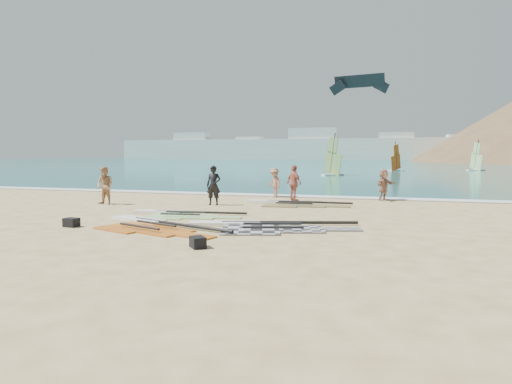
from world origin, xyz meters
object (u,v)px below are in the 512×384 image
(rig_orange, at_px, (288,203))
(gear_bag_far, at_px, (198,242))
(rig_red, at_px, (149,225))
(gear_bag_near, at_px, (71,222))
(rig_green, at_px, (176,214))
(person_wetsuit, at_px, (214,185))
(beachgoer_mid, at_px, (274,183))
(beachgoer_back, at_px, (294,183))
(beachgoer_right, at_px, (384,185))
(beachgoer_left, at_px, (105,186))
(rig_grey, at_px, (259,226))

(rig_orange, relative_size, gear_bag_far, 10.69)
(rig_red, relative_size, gear_bag_near, 11.45)
(rig_green, height_order, gear_bag_far, gear_bag_far)
(rig_orange, relative_size, person_wetsuit, 2.74)
(person_wetsuit, height_order, beachgoer_mid, person_wetsuit)
(rig_orange, bearing_deg, gear_bag_near, -126.15)
(rig_orange, xyz_separation_m, person_wetsuit, (-3.54, -1.32, 0.95))
(gear_bag_near, height_order, gear_bag_far, gear_bag_near)
(gear_bag_near, distance_m, beachgoer_back, 11.83)
(gear_bag_near, xyz_separation_m, beachgoer_right, (10.71, 11.97, 0.71))
(rig_orange, relative_size, beachgoer_right, 3.15)
(rig_green, relative_size, beachgoer_right, 2.89)
(person_wetsuit, xyz_separation_m, beachgoer_left, (-5.43, -1.31, -0.03))
(beachgoer_left, height_order, beachgoer_mid, beachgoer_left)
(rig_green, height_order, rig_orange, rig_orange)
(gear_bag_far, height_order, beachgoer_back, beachgoer_back)
(person_wetsuit, xyz_separation_m, beachgoer_right, (8.25, 4.57, -0.13))
(rig_green, bearing_deg, beachgoer_left, 148.61)
(rig_orange, height_order, beachgoer_right, beachgoer_right)
(beachgoer_mid, bearing_deg, person_wetsuit, -69.19)
(gear_bag_far, distance_m, beachgoer_back, 12.00)
(rig_orange, relative_size, beachgoer_left, 2.84)
(rig_red, height_order, gear_bag_near, gear_bag_near)
(rig_grey, relative_size, beachgoer_left, 3.24)
(rig_green, bearing_deg, rig_orange, 47.92)
(rig_orange, distance_m, beachgoer_right, 5.78)
(rig_green, xyz_separation_m, rig_orange, (3.71, 5.11, 0.00))
(beachgoer_left, xyz_separation_m, beachgoer_mid, (7.45, 5.88, -0.09))
(beachgoer_right, bearing_deg, person_wetsuit, 150.40)
(rig_grey, distance_m, beachgoer_back, 8.47)
(beachgoer_back, bearing_deg, beachgoer_right, -116.26)
(rig_orange, xyz_separation_m, beachgoer_right, (4.71, 3.25, 0.82))
(rig_red, bearing_deg, rig_grey, 31.78)
(beachgoer_mid, xyz_separation_m, beachgoer_right, (6.22, 0.00, -0.00))
(gear_bag_near, bearing_deg, rig_grey, 15.00)
(rig_green, distance_m, beachgoer_mid, 8.69)
(rig_red, relative_size, beachgoer_right, 3.27)
(beachgoer_left, relative_size, beachgoer_back, 0.97)
(rig_green, xyz_separation_m, gear_bag_far, (3.43, -5.44, 0.11))
(beachgoer_back, bearing_deg, person_wetsuit, 79.76)
(beachgoer_back, xyz_separation_m, beachgoer_right, (4.67, 1.83, -0.12))
(beachgoer_back, bearing_deg, gear_bag_far, 130.79)
(rig_red, bearing_deg, rig_green, 115.53)
(rig_red, height_order, beachgoer_right, beachgoer_right)
(rig_red, distance_m, beachgoer_mid, 11.28)
(rig_grey, distance_m, rig_red, 3.96)
(rig_orange, height_order, rig_red, rig_red)
(rig_grey, xyz_separation_m, beachgoer_left, (-9.41, 4.36, 0.92))
(beachgoer_mid, bearing_deg, rig_grey, -34.45)
(rig_grey, bearing_deg, beachgoer_right, 51.67)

